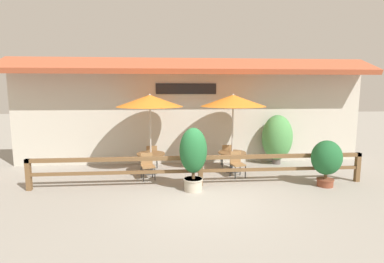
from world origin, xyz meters
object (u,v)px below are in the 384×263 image
patio_umbrella_near (150,101)px  chair_near_wallside (152,155)px  patio_umbrella_middle (233,101)px  potted_plant_tall_tropical (277,138)px  dining_table_near (151,157)px  potted_plant_broad_leaf (193,155)px  dining_table_middle (232,156)px  chair_middle_wallside (227,154)px  potted_plant_corner_fern (327,159)px  chair_near_streetside (147,165)px  chair_middle_streetside (237,163)px

patio_umbrella_near → chair_near_wallside: size_ratio=3.25×
patio_umbrella_middle → potted_plant_tall_tropical: size_ratio=1.43×
patio_umbrella_near → dining_table_near: size_ratio=2.80×
potted_plant_broad_leaf → potted_plant_tall_tropical: (3.63, 2.94, -0.02)m
potted_plant_tall_tropical → chair_near_wallside: bearing=-178.0°
patio_umbrella_middle → potted_plant_tall_tropical: patio_umbrella_middle is taller
chair_near_wallside → patio_umbrella_middle: patio_umbrella_middle is taller
potted_plant_broad_leaf → potted_plant_tall_tropical: 4.67m
dining_table_middle → chair_middle_wallside: (-0.05, 0.70, -0.08)m
chair_near_wallside → dining_table_middle: size_ratio=0.86×
dining_table_near → chair_near_wallside: bearing=90.2°
patio_umbrella_middle → dining_table_near: bearing=179.3°
chair_middle_wallside → potted_plant_corner_fern: (2.57, -2.63, 0.36)m
dining_table_middle → chair_middle_wallside: 0.71m
chair_near_streetside → patio_umbrella_middle: patio_umbrella_middle is taller
patio_umbrella_near → chair_middle_streetside: 3.70m
patio_umbrella_near → potted_plant_corner_fern: size_ratio=1.96×
patio_umbrella_near → dining_table_middle: 3.56m
chair_near_streetside → potted_plant_tall_tropical: size_ratio=0.44×
chair_near_streetside → potted_plant_tall_tropical: 5.34m
patio_umbrella_near → potted_plant_corner_fern: patio_umbrella_near is taller
dining_table_middle → chair_near_streetside: bearing=-167.0°
dining_table_middle → chair_middle_streetside: chair_middle_streetside is taller
potted_plant_broad_leaf → potted_plant_tall_tropical: potted_plant_tall_tropical is taller
chair_near_wallside → dining_table_near: bearing=87.0°
dining_table_near → dining_table_middle: bearing=-0.7°
chair_middle_streetside → potted_plant_corner_fern: potted_plant_corner_fern is taller
chair_near_streetside → patio_umbrella_middle: bearing=-1.9°
chair_middle_wallside → potted_plant_tall_tropical: bearing=-169.8°
patio_umbrella_near → potted_plant_broad_leaf: bearing=-56.6°
chair_middle_streetside → patio_umbrella_middle: bearing=77.8°
chair_middle_wallside → potted_plant_broad_leaf: bearing=63.7°
patio_umbrella_near → chair_middle_streetside: (2.96, -0.74, -2.09)m
chair_near_wallside → potted_plant_broad_leaf: potted_plant_broad_leaf is taller
dining_table_middle → potted_plant_corner_fern: bearing=-37.5°
dining_table_middle → chair_middle_wallside: chair_middle_wallside is taller
patio_umbrella_near → potted_plant_tall_tropical: patio_umbrella_near is taller
chair_near_streetside → potted_plant_tall_tropical: (5.05, 1.64, 0.57)m
potted_plant_broad_leaf → potted_plant_corner_fern: potted_plant_broad_leaf is taller
chair_near_wallside → chair_middle_streetside: (2.97, -1.47, 0.00)m
potted_plant_broad_leaf → potted_plant_corner_fern: size_ratio=1.31×
patio_umbrella_near → patio_umbrella_middle: bearing=-0.7°
dining_table_near → potted_plant_tall_tropical: 5.08m
chair_near_streetside → potted_plant_corner_fern: bearing=-27.5°
patio_umbrella_near → potted_plant_tall_tropical: bearing=10.3°
chair_middle_streetside → chair_near_wallside: bearing=139.9°
patio_umbrella_middle → potted_plant_tall_tropical: (2.03, 0.94, -1.52)m
chair_middle_wallside → chair_near_streetside: bearing=28.8°
potted_plant_broad_leaf → patio_umbrella_near: bearing=123.4°
chair_near_wallside → potted_plant_corner_fern: potted_plant_corner_fern is taller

